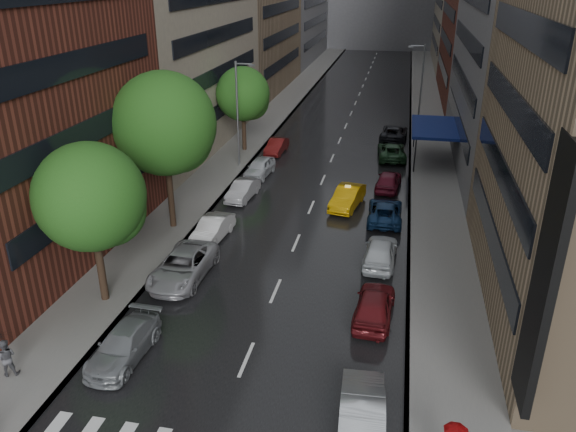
# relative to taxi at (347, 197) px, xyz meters

# --- Properties ---
(ground) EXTENTS (220.00, 220.00, 0.00)m
(ground) POSITION_rel_taxi_xyz_m (-2.58, -22.59, -0.77)
(ground) COLOR gray
(ground) RESTS_ON ground
(road) EXTENTS (14.00, 140.00, 0.01)m
(road) POSITION_rel_taxi_xyz_m (-2.58, 27.41, -0.77)
(road) COLOR black
(road) RESTS_ON ground
(sidewalk_left) EXTENTS (4.00, 140.00, 0.15)m
(sidewalk_left) POSITION_rel_taxi_xyz_m (-11.58, 27.41, -0.70)
(sidewalk_left) COLOR gray
(sidewalk_left) RESTS_ON ground
(sidewalk_right) EXTENTS (4.00, 140.00, 0.15)m
(sidewalk_right) POSITION_rel_taxi_xyz_m (6.42, 27.41, -0.70)
(sidewalk_right) COLOR gray
(sidewalk_right) RESTS_ON ground
(tree_near) EXTENTS (5.42, 5.42, 8.64)m
(tree_near) POSITION_rel_taxi_xyz_m (-11.18, -15.35, 5.15)
(tree_near) COLOR #382619
(tree_near) RESTS_ON ground
(tree_mid) EXTENTS (6.58, 6.58, 10.49)m
(tree_mid) POSITION_rel_taxi_xyz_m (-11.18, -5.95, 6.42)
(tree_mid) COLOR #382619
(tree_mid) RESTS_ON ground
(tree_far) EXTENTS (5.02, 5.02, 8.01)m
(tree_far) POSITION_rel_taxi_xyz_m (-11.18, 12.03, 4.71)
(tree_far) COLOR #382619
(tree_far) RESTS_ON ground
(taxi) EXTENTS (2.45, 4.89, 1.54)m
(taxi) POSITION_rel_taxi_xyz_m (0.00, 0.00, 0.00)
(taxi) COLOR #DA9D0B
(taxi) RESTS_ON ground
(parked_cars_left) EXTENTS (2.77, 36.00, 1.58)m
(parked_cars_left) POSITION_rel_taxi_xyz_m (-7.98, -5.98, -0.04)
(parked_cars_left) COLOR slate
(parked_cars_left) RESTS_ON ground
(parked_cars_right) EXTENTS (2.87, 45.65, 1.59)m
(parked_cars_right) POSITION_rel_taxi_xyz_m (2.82, 0.48, -0.02)
(parked_cars_right) COLOR #A4A8AD
(parked_cars_right) RESTS_ON ground
(ped_black_umbrella) EXTENTS (1.04, 0.98, 2.09)m
(ped_black_umbrella) POSITION_rel_taxi_xyz_m (-12.23, -21.75, 0.61)
(ped_black_umbrella) COLOR #535359
(ped_black_umbrella) RESTS_ON sidewalk_left
(street_lamp_left) EXTENTS (1.74, 0.22, 9.00)m
(street_lamp_left) POSITION_rel_taxi_xyz_m (-10.30, 7.41, 4.12)
(street_lamp_left) COLOR gray
(street_lamp_left) RESTS_ON sidewalk_left
(street_lamp_right) EXTENTS (1.74, 0.22, 9.00)m
(street_lamp_right) POSITION_rel_taxi_xyz_m (5.14, 22.41, 4.12)
(street_lamp_right) COLOR gray
(street_lamp_right) RESTS_ON sidewalk_right
(awning) EXTENTS (4.00, 8.00, 3.12)m
(awning) POSITION_rel_taxi_xyz_m (6.40, 12.41, 2.36)
(awning) COLOR navy
(awning) RESTS_ON sidewalk_right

